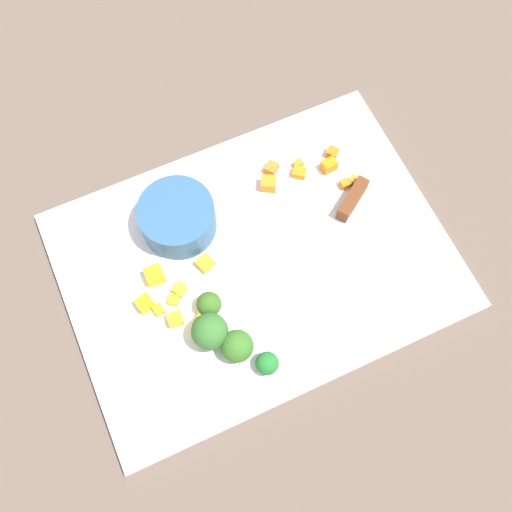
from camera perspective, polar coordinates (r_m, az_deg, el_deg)
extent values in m
plane|color=brown|center=(0.71, 0.00, -0.65)|extent=(4.00, 4.00, 0.00)
cube|color=white|center=(0.70, 0.00, -0.47)|extent=(0.45, 0.33, 0.01)
cylinder|color=#2E5887|center=(0.70, -7.64, 3.70)|extent=(0.09, 0.09, 0.05)
cube|color=silver|center=(0.67, 1.68, -6.99)|extent=(0.14, 0.10, 0.00)
cube|color=#5D3017|center=(0.73, 9.37, 5.48)|extent=(0.05, 0.04, 0.02)
cube|color=orange|center=(0.74, 8.69, 6.96)|extent=(0.01, 0.01, 0.01)
cube|color=orange|center=(0.75, 7.13, 8.75)|extent=(0.02, 0.02, 0.02)
cube|color=orange|center=(0.75, 4.12, 8.91)|extent=(0.01, 0.01, 0.01)
cube|color=orange|center=(0.76, 7.42, 9.92)|extent=(0.02, 0.02, 0.01)
cube|color=orange|center=(0.74, 4.23, 8.07)|extent=(0.02, 0.02, 0.01)
cube|color=orange|center=(0.75, 9.51, 7.24)|extent=(0.01, 0.01, 0.01)
cube|color=orange|center=(0.73, 1.23, 7.06)|extent=(0.02, 0.02, 0.02)
cube|color=orange|center=(0.74, 1.50, 8.53)|extent=(0.02, 0.02, 0.01)
cube|color=yellow|center=(0.68, -8.01, -4.26)|extent=(0.02, 0.02, 0.01)
cube|color=yellow|center=(0.69, -4.95, -0.70)|extent=(0.02, 0.02, 0.01)
cube|color=yellow|center=(0.68, -10.61, -4.92)|extent=(0.02, 0.02, 0.02)
cube|color=yellow|center=(0.68, -7.45, -3.20)|extent=(0.02, 0.02, 0.01)
cube|color=yellow|center=(0.68, -9.46, -5.17)|extent=(0.01, 0.01, 0.01)
cube|color=yellow|center=(0.67, -7.85, -6.12)|extent=(0.02, 0.02, 0.02)
cube|color=yellow|center=(0.69, -9.82, -1.85)|extent=(0.02, 0.02, 0.02)
cube|color=yellow|center=(0.67, -5.25, -6.45)|extent=(0.03, 0.02, 0.01)
cylinder|color=#88B859|center=(0.66, 1.08, -10.59)|extent=(0.01, 0.01, 0.01)
sphere|color=#22712C|center=(0.65, 1.10, -10.40)|extent=(0.03, 0.03, 0.03)
cylinder|color=#90B064|center=(0.68, -4.52, -4.98)|extent=(0.01, 0.01, 0.01)
sphere|color=#36641F|center=(0.66, -4.60, -4.69)|extent=(0.03, 0.03, 0.03)
cylinder|color=#81B358|center=(0.66, -1.82, -9.04)|extent=(0.01, 0.01, 0.01)
sphere|color=#366B24|center=(0.65, -1.86, -8.76)|extent=(0.04, 0.04, 0.04)
cylinder|color=#8AAB54|center=(0.66, -4.40, -7.71)|extent=(0.01, 0.01, 0.01)
sphere|color=#336A2B|center=(0.65, -4.52, -7.32)|extent=(0.04, 0.04, 0.04)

